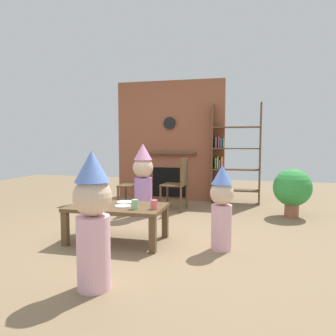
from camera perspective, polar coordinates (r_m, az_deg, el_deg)
name	(u,v)px	position (r m, az deg, el deg)	size (l,w,h in m)	color
ground_plane	(149,236)	(3.98, -3.50, -12.39)	(12.00, 12.00, 0.00)	#846B4C
brick_fireplace_feature	(170,141)	(6.40, 0.45, 4.98)	(2.20, 0.28, 2.40)	#935138
bookshelf	(232,157)	(6.05, 11.72, 2.05)	(0.90, 0.28, 1.90)	brown
coffee_table	(117,211)	(3.75, -9.34, -7.78)	(1.12, 0.65, 0.43)	brown
paper_cup_near_left	(98,205)	(3.58, -12.74, -6.59)	(0.07, 0.07, 0.10)	#669EE0
paper_cup_near_right	(88,202)	(3.72, -14.51, -6.09)	(0.06, 0.06, 0.11)	#E5666B
paper_cup_center	(135,204)	(3.50, -6.09, -6.66)	(0.07, 0.07, 0.11)	#8CD18C
paper_cup_far_left	(154,205)	(3.49, -2.59, -6.72)	(0.07, 0.07, 0.10)	#E5666B
paper_cup_far_right	(104,199)	(3.90, -11.61, -5.68)	(0.07, 0.07, 0.09)	silver
paper_plate_front	(123,206)	(3.67, -8.29, -6.93)	(0.19, 0.19, 0.01)	white
paper_plate_rear	(125,202)	(3.89, -7.90, -6.22)	(0.20, 0.20, 0.01)	white
birthday_cake_slice	(84,206)	(3.64, -15.24, -6.73)	(0.10, 0.10, 0.06)	pink
table_fork	(88,203)	(3.94, -14.46, -6.25)	(0.15, 0.02, 0.01)	silver
child_with_cone_hat	(93,217)	(2.56, -13.63, -8.70)	(0.31, 0.31, 1.11)	#EAB2C6
child_in_pink	(222,205)	(3.44, 9.83, -6.80)	(0.26, 0.26, 0.93)	#EAB2C6
child_by_the_chairs	(143,178)	(4.87, -4.59, -1.89)	(0.32, 0.32, 1.15)	#B27FCC
dining_chair_left	(137,181)	(5.29, -5.74, -2.43)	(0.40, 0.40, 0.90)	brown
dining_chair_middle	(179,181)	(5.31, 2.03, -2.38)	(0.44, 0.44, 0.90)	brown
potted_plant_tall	(292,189)	(5.24, 21.87, -3.52)	(0.59, 0.59, 0.76)	#9E5B42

